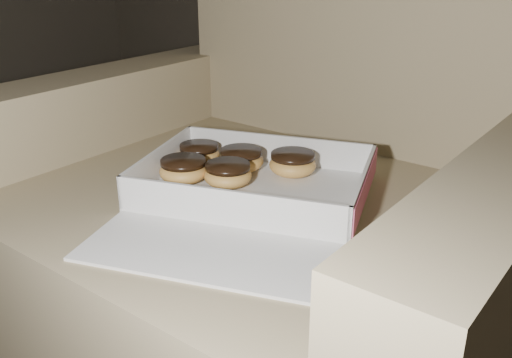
% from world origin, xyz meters
% --- Properties ---
extents(armchair, '(0.98, 0.83, 1.03)m').
position_xyz_m(armchair, '(0.10, 0.87, 0.32)').
color(armchair, '#877756').
rests_on(armchair, floor).
extents(bakery_box, '(0.50, 0.54, 0.06)m').
position_xyz_m(bakery_box, '(0.13, 0.76, 0.47)').
color(bakery_box, silver).
rests_on(bakery_box, armchair).
extents(donut_a, '(0.08, 0.08, 0.04)m').
position_xyz_m(donut_a, '(0.04, 0.85, 0.49)').
color(donut_a, '#E5A150').
rests_on(donut_a, bakery_box).
extents(donut_b, '(0.09, 0.09, 0.04)m').
position_xyz_m(donut_b, '(0.13, 0.89, 0.49)').
color(donut_b, '#E5A150').
rests_on(donut_b, bakery_box).
extents(donut_c, '(0.09, 0.09, 0.04)m').
position_xyz_m(donut_c, '(-0.01, 0.74, 0.49)').
color(donut_c, '#E5A150').
rests_on(donut_c, bakery_box).
extents(donut_d, '(0.08, 0.08, 0.04)m').
position_xyz_m(donut_d, '(0.07, 0.78, 0.49)').
color(donut_d, '#E5A150').
rests_on(donut_d, bakery_box).
extents(donut_e, '(0.08, 0.08, 0.04)m').
position_xyz_m(donut_e, '(-0.04, 0.82, 0.49)').
color(donut_e, '#E5A150').
rests_on(donut_e, bakery_box).
extents(crumb_a, '(0.01, 0.01, 0.00)m').
position_xyz_m(crumb_a, '(0.04, 0.70, 0.47)').
color(crumb_a, black).
rests_on(crumb_a, bakery_box).
extents(crumb_b, '(0.01, 0.01, 0.00)m').
position_xyz_m(crumb_b, '(0.22, 0.75, 0.47)').
color(crumb_b, black).
rests_on(crumb_b, bakery_box).
extents(crumb_c, '(0.01, 0.01, 0.00)m').
position_xyz_m(crumb_c, '(0.14, 0.75, 0.47)').
color(crumb_c, black).
rests_on(crumb_c, bakery_box).
extents(crumb_d, '(0.01, 0.01, 0.00)m').
position_xyz_m(crumb_d, '(0.28, 0.73, 0.47)').
color(crumb_d, black).
rests_on(crumb_d, bakery_box).
extents(crumb_e, '(0.01, 0.01, 0.00)m').
position_xyz_m(crumb_e, '(0.22, 0.80, 0.47)').
color(crumb_e, black).
rests_on(crumb_e, bakery_box).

